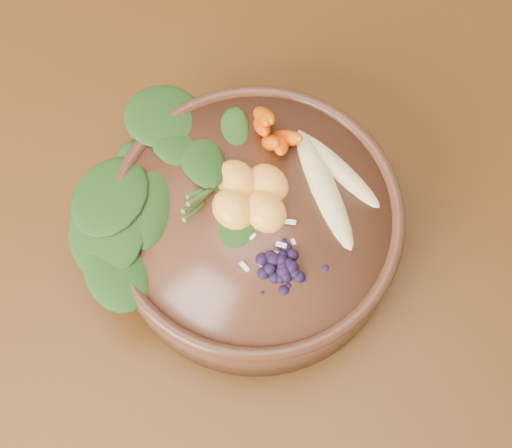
# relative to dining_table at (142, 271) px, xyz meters

# --- Properties ---
(ground) EXTENTS (4.00, 4.00, 0.00)m
(ground) POSITION_rel_dining_table_xyz_m (0.00, 0.00, -0.66)
(ground) COLOR #381E0F
(ground) RESTS_ON ground
(dining_table) EXTENTS (1.60, 0.90, 0.75)m
(dining_table) POSITION_rel_dining_table_xyz_m (0.00, 0.00, 0.00)
(dining_table) COLOR #331C0C
(dining_table) RESTS_ON ground
(stoneware_bowl) EXTENTS (0.36, 0.36, 0.08)m
(stoneware_bowl) POSITION_rel_dining_table_xyz_m (0.11, -0.08, 0.13)
(stoneware_bowl) COLOR #502A19
(stoneware_bowl) RESTS_ON dining_table
(kale_heap) EXTENTS (0.23, 0.22, 0.05)m
(kale_heap) POSITION_rel_dining_table_xyz_m (0.08, -0.01, 0.20)
(kale_heap) COLOR #224716
(kale_heap) RESTS_ON stoneware_bowl
(carrot_cluster) EXTENTS (0.07, 0.07, 0.08)m
(carrot_cluster) POSITION_rel_dining_table_xyz_m (0.18, -0.02, 0.21)
(carrot_cluster) COLOR #F56000
(carrot_cluster) RESTS_ON stoneware_bowl
(banana_halves) EXTENTS (0.08, 0.16, 0.03)m
(banana_halves) POSITION_rel_dining_table_xyz_m (0.20, -0.10, 0.19)
(banana_halves) COLOR #E0CC84
(banana_halves) RESTS_ON stoneware_bowl
(mandarin_cluster) EXTENTS (0.11, 0.11, 0.03)m
(mandarin_cluster) POSITION_rel_dining_table_xyz_m (0.12, -0.06, 0.19)
(mandarin_cluster) COLOR #F79E2F
(mandarin_cluster) RESTS_ON stoneware_bowl
(blueberry_pile) EXTENTS (0.16, 0.13, 0.04)m
(blueberry_pile) POSITION_rel_dining_table_xyz_m (0.10, -0.14, 0.19)
(blueberry_pile) COLOR black
(blueberry_pile) RESTS_ON stoneware_bowl
(coconut_flakes) EXTENTS (0.11, 0.09, 0.01)m
(coconut_flakes) POSITION_rel_dining_table_xyz_m (0.11, -0.10, 0.18)
(coconut_flakes) COLOR white
(coconut_flakes) RESTS_ON stoneware_bowl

